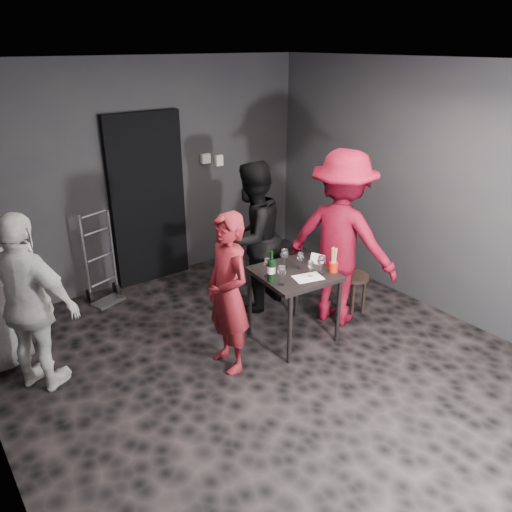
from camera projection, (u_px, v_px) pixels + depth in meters
floor at (270, 368)px, 4.72m from camera, size 4.50×5.00×0.02m
ceiling at (274, 62)px, 3.64m from camera, size 4.50×5.00×0.02m
wall_back at (143, 175)px, 6.02m from camera, size 4.50×0.04×2.70m
wall_right at (434, 190)px, 5.41m from camera, size 0.04×5.00×2.70m
doorway at (148, 200)px, 6.10m from camera, size 0.95×0.10×2.10m
wallbox_upper at (206, 158)px, 6.41m from camera, size 0.12×0.06×0.12m
wallbox_lower at (219, 160)px, 6.54m from camera, size 0.10×0.06×0.14m
hand_truck at (104, 285)px, 5.87m from camera, size 0.37×0.32×1.08m
tasting_table at (294, 281)px, 4.95m from camera, size 0.72×0.72×0.75m
stool at (353, 283)px, 5.53m from camera, size 0.33×0.33×0.47m
server_red at (228, 293)px, 4.46m from camera, size 0.40×0.58×1.54m
woman_black at (252, 228)px, 5.45m from camera, size 1.03×0.74×1.91m
man_maroon at (343, 218)px, 5.10m from camera, size 1.18×1.66×2.35m
bystander_cream at (29, 298)px, 4.15m from camera, size 1.00×1.12×1.75m
tasting_mat at (308, 278)px, 4.79m from camera, size 0.31×0.25×0.00m
wine_glass_a at (282, 274)px, 4.61m from camera, size 0.08×0.08×0.21m
wine_glass_b at (268, 266)px, 4.78m from camera, size 0.09×0.09×0.20m
wine_glass_c at (285, 258)px, 4.96m from camera, size 0.10×0.10×0.22m
wine_glass_d at (311, 268)px, 4.78m from camera, size 0.08×0.08×0.18m
wine_glass_e at (321, 264)px, 4.83m from camera, size 0.10×0.10×0.21m
wine_glass_f at (300, 260)px, 4.95m from camera, size 0.09×0.09×0.18m
wine_bottle at (271, 270)px, 4.68m from camera, size 0.07×0.07×0.31m
breadstick_cup at (334, 260)px, 4.87m from camera, size 0.09×0.09×0.27m
reserved_card at (317, 259)px, 5.07m from camera, size 0.13×0.16×0.11m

